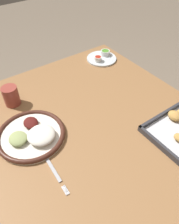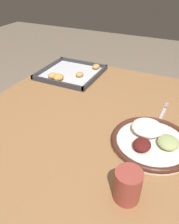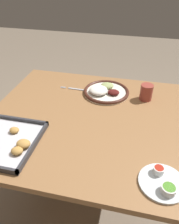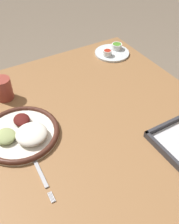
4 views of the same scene
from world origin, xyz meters
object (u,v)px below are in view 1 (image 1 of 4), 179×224
object	(u,v)px
fork	(53,169)
drinking_cup	(11,96)
dinner_plate	(32,135)
saucer_plate	(102,57)

from	to	relation	value
fork	drinking_cup	size ratio (longest dim) A/B	2.18
dinner_plate	drinking_cup	size ratio (longest dim) A/B	2.97
saucer_plate	drinking_cup	distance (m)	0.59
saucer_plate	dinner_plate	bearing A→B (deg)	-62.22
drinking_cup	fork	bearing A→B (deg)	-2.42
dinner_plate	saucer_plate	xyz separation A→B (m)	(-0.32, 0.60, -0.00)
dinner_plate	fork	world-z (taller)	dinner_plate
dinner_plate	drinking_cup	world-z (taller)	drinking_cup
fork	drinking_cup	bearing A→B (deg)	179.81
dinner_plate	saucer_plate	world-z (taller)	dinner_plate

